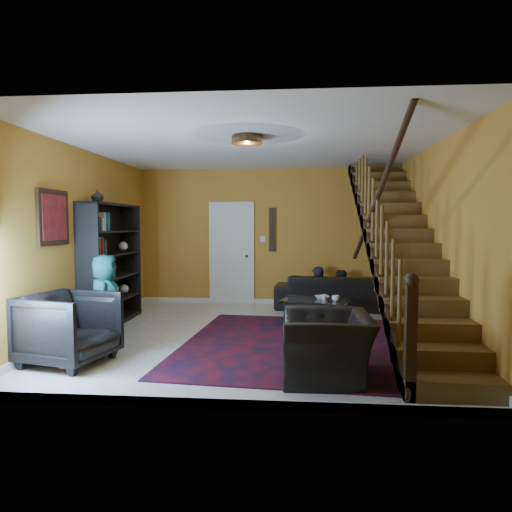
% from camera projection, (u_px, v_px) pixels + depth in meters
% --- Properties ---
extents(floor, '(5.50, 5.50, 0.00)m').
position_uv_depth(floor, '(253.00, 335.00, 6.82)').
color(floor, beige).
rests_on(floor, ground).
extents(room, '(5.50, 5.50, 5.50)m').
position_uv_depth(room, '(187.00, 313.00, 8.25)').
color(room, '#BF832A').
rests_on(room, ground).
extents(staircase, '(0.95, 5.02, 3.18)m').
position_uv_depth(staircase, '(400.00, 243.00, 6.54)').
color(staircase, brown).
rests_on(staircase, floor).
extents(bookshelf, '(0.35, 1.80, 2.00)m').
position_uv_depth(bookshelf, '(112.00, 266.00, 7.56)').
color(bookshelf, black).
rests_on(bookshelf, floor).
extents(door, '(0.82, 0.05, 2.05)m').
position_uv_depth(door, '(232.00, 255.00, 9.52)').
color(door, silver).
rests_on(door, floor).
extents(framed_picture, '(0.04, 0.74, 0.74)m').
position_uv_depth(framed_picture, '(53.00, 218.00, 6.02)').
color(framed_picture, maroon).
rests_on(framed_picture, room).
extents(wall_hanging, '(0.14, 0.03, 0.90)m').
position_uv_depth(wall_hanging, '(272.00, 230.00, 9.41)').
color(wall_hanging, black).
rests_on(wall_hanging, room).
extents(ceiling_fixture, '(0.40, 0.40, 0.10)m').
position_uv_depth(ceiling_fixture, '(247.00, 140.00, 5.83)').
color(ceiling_fixture, '#3F2814').
rests_on(ceiling_fixture, room).
extents(rug, '(3.40, 3.81, 0.02)m').
position_uv_depth(rug, '(299.00, 344.00, 6.30)').
color(rug, '#4E0D18').
rests_on(rug, floor).
extents(sofa, '(2.34, 1.06, 0.67)m').
position_uv_depth(sofa, '(334.00, 292.00, 8.96)').
color(sofa, black).
rests_on(sofa, floor).
extents(armchair_left, '(1.13, 1.11, 0.86)m').
position_uv_depth(armchair_left, '(69.00, 328.00, 5.41)').
color(armchair_left, black).
rests_on(armchair_left, floor).
extents(armchair_right, '(0.95, 1.08, 0.70)m').
position_uv_depth(armchair_right, '(327.00, 346.00, 4.93)').
color(armchair_right, black).
rests_on(armchair_right, floor).
extents(person_adult_a, '(0.49, 0.34, 1.28)m').
position_uv_depth(person_adult_a, '(317.00, 298.00, 9.05)').
color(person_adult_a, black).
rests_on(person_adult_a, sofa).
extents(person_adult_b, '(0.62, 0.50, 1.21)m').
position_uv_depth(person_adult_b, '(339.00, 300.00, 9.02)').
color(person_adult_b, black).
rests_on(person_adult_b, sofa).
extents(person_child, '(0.54, 0.69, 1.25)m').
position_uv_depth(person_child, '(105.00, 301.00, 6.19)').
color(person_child, '#1A6364').
rests_on(person_child, armchair_left).
extents(coffee_table, '(1.24, 0.94, 0.42)m').
position_uv_depth(coffee_table, '(317.00, 311.00, 7.53)').
color(coffee_table, black).
rests_on(coffee_table, floor).
extents(cup_a, '(0.16, 0.16, 0.10)m').
position_uv_depth(cup_a, '(336.00, 298.00, 7.37)').
color(cup_a, '#999999').
rests_on(cup_a, coffee_table).
extents(cup_b, '(0.11, 0.11, 0.09)m').
position_uv_depth(cup_b, '(324.00, 297.00, 7.48)').
color(cup_b, '#999999').
rests_on(cup_b, coffee_table).
extents(bowl, '(0.28, 0.28, 0.06)m').
position_uv_depth(bowl, '(322.00, 297.00, 7.57)').
color(bowl, '#999999').
rests_on(bowl, coffee_table).
extents(vase, '(0.18, 0.18, 0.19)m').
position_uv_depth(vase, '(97.00, 196.00, 6.98)').
color(vase, '#999999').
rests_on(vase, bookshelf).
extents(popcorn_bucket, '(0.18, 0.18, 0.16)m').
position_uv_depth(popcorn_bucket, '(64.00, 361.00, 5.22)').
color(popcorn_bucket, red).
rests_on(popcorn_bucket, rug).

